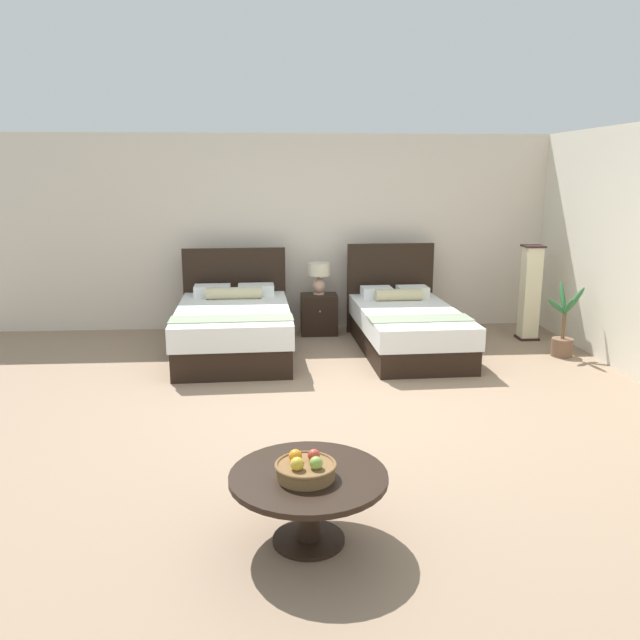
# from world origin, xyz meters

# --- Properties ---
(ground_plane) EXTENTS (10.20, 10.21, 0.02)m
(ground_plane) POSITION_xyz_m (0.00, 0.00, -0.01)
(ground_plane) COLOR #91775F
(wall_back) EXTENTS (10.20, 0.12, 2.66)m
(wall_back) POSITION_xyz_m (0.00, 3.30, 1.33)
(wall_back) COLOR beige
(wall_back) RESTS_ON ground
(bed_near_window) EXTENTS (1.42, 2.18, 1.17)m
(bed_near_window) POSITION_xyz_m (-1.06, 1.92, 0.33)
(bed_near_window) COLOR black
(bed_near_window) RESTS_ON ground
(bed_near_corner) EXTENTS (1.25, 2.23, 1.21)m
(bed_near_corner) POSITION_xyz_m (1.05, 1.93, 0.30)
(bed_near_corner) COLOR black
(bed_near_corner) RESTS_ON ground
(nightstand) EXTENTS (0.49, 0.41, 0.54)m
(nightstand) POSITION_xyz_m (0.03, 2.83, 0.27)
(nightstand) COLOR black
(nightstand) RESTS_ON ground
(table_lamp) EXTENTS (0.30, 0.30, 0.42)m
(table_lamp) POSITION_xyz_m (0.03, 2.85, 0.81)
(table_lamp) COLOR tan
(table_lamp) RESTS_ON nightstand
(coffee_table) EXTENTS (0.93, 0.93, 0.44)m
(coffee_table) POSITION_xyz_m (-0.37, -2.22, 0.34)
(coffee_table) COLOR black
(coffee_table) RESTS_ON ground
(fruit_bowl) EXTENTS (0.36, 0.36, 0.15)m
(fruit_bowl) POSITION_xyz_m (-0.39, -2.27, 0.49)
(fruit_bowl) COLOR brown
(fruit_bowl) RESTS_ON coffee_table
(floor_lamp_corner) EXTENTS (0.25, 0.25, 1.24)m
(floor_lamp_corner) POSITION_xyz_m (2.76, 2.36, 0.62)
(floor_lamp_corner) COLOR #2F1B1C
(floor_lamp_corner) RESTS_ON ground
(potted_palm) EXTENTS (0.49, 0.51, 0.88)m
(potted_palm) POSITION_xyz_m (2.86, 1.54, 0.26)
(potted_palm) COLOR brown
(potted_palm) RESTS_ON ground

